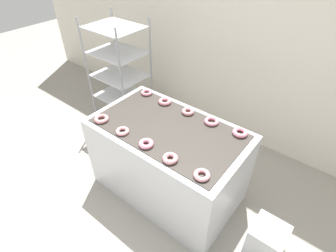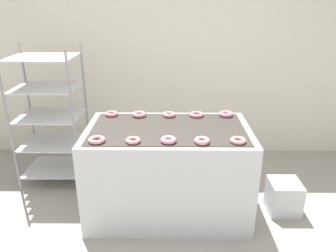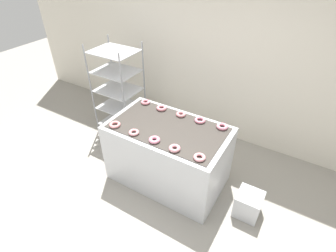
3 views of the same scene
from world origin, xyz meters
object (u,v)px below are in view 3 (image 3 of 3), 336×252
object	(u,v)px
donut_near_rightmost	(199,157)
donut_far_right	(200,120)
donut_near_center	(154,140)
donut_far_rightmost	(222,127)
donut_far_left	(161,108)
donut_far_center	(181,114)
donut_far_leftmost	(146,102)
donut_near_left	(134,132)
glaze_bin	(248,204)
donut_near_right	(175,148)
donut_near_leftmost	(115,125)
fryer_machine	(168,154)
baking_rack_cart	(118,90)

from	to	relation	value
donut_near_rightmost	donut_far_right	distance (m)	0.71
donut_near_center	donut_far_rightmost	xyz separation A→B (m)	(0.58, 0.66, -0.00)
donut_far_left	donut_far_right	world-z (taller)	donut_far_left
donut_far_center	donut_near_center	bearing A→B (deg)	-90.30
donut_far_leftmost	donut_near_left	bearing A→B (deg)	-66.24
glaze_bin	donut_near_right	xyz separation A→B (m)	(-0.88, -0.32, 0.76)
donut_near_left	donut_far_right	size ratio (longest dim) A/B	0.89
donut_near_leftmost	donut_far_right	bearing A→B (deg)	36.13
fryer_machine	donut_near_leftmost	world-z (taller)	donut_near_leftmost
donut_near_center	donut_near_left	bearing A→B (deg)	-178.91
donut_near_right	donut_far_center	xyz separation A→B (m)	(-0.27, 0.65, -0.00)
fryer_machine	donut_far_right	size ratio (longest dim) A/B	10.69
baking_rack_cart	donut_near_leftmost	world-z (taller)	baking_rack_cart
fryer_machine	donut_far_right	bearing A→B (deg)	48.43
baking_rack_cart	donut_far_leftmost	size ratio (longest dim) A/B	11.94
donut_near_left	donut_near_rightmost	bearing A→B (deg)	0.40
donut_near_left	donut_far_center	xyz separation A→B (m)	(0.30, 0.64, 0.00)
donut_near_center	donut_far_right	size ratio (longest dim) A/B	0.93
donut_far_left	donut_near_leftmost	bearing A→B (deg)	-114.95
donut_near_leftmost	donut_far_left	xyz separation A→B (m)	(0.30, 0.64, 0.00)
donut_near_center	fryer_machine	bearing A→B (deg)	91.07
donut_near_leftmost	donut_near_right	distance (m)	0.88
donut_near_right	donut_near_rightmost	size ratio (longest dim) A/B	1.01
glaze_bin	donut_far_rightmost	distance (m)	1.01
fryer_machine	donut_far_right	world-z (taller)	donut_far_right
donut_near_leftmost	donut_far_leftmost	bearing A→B (deg)	88.91
baking_rack_cart	donut_far_left	world-z (taller)	baking_rack_cart
donut_near_rightmost	fryer_machine	bearing A→B (deg)	151.51
donut_near_left	donut_near_center	world-z (taller)	donut_near_center
donut_near_leftmost	donut_near_right	size ratio (longest dim) A/B	1.08
donut_near_left	donut_far_leftmost	world-z (taller)	donut_far_leftmost
glaze_bin	donut_near_rightmost	bearing A→B (deg)	-151.53
baking_rack_cart	donut_far_center	size ratio (longest dim) A/B	12.05
baking_rack_cart	donut_far_rightmost	bearing A→B (deg)	-7.83
baking_rack_cart	donut_far_rightmost	world-z (taller)	baking_rack_cart
donut_near_center	donut_near_rightmost	size ratio (longest dim) A/B	1.01
donut_near_right	fryer_machine	bearing A→B (deg)	130.77
donut_near_rightmost	donut_far_left	distance (m)	1.09
donut_near_right	donut_far_leftmost	size ratio (longest dim) A/B	1.01
fryer_machine	donut_far_leftmost	distance (m)	0.82
donut_far_leftmost	donut_far_right	distance (m)	0.87
donut_near_rightmost	donut_far_right	bearing A→B (deg)	114.87
glaze_bin	donut_far_rightmost	world-z (taller)	donut_far_rightmost
donut_near_leftmost	donut_far_right	distance (m)	1.09
donut_near_leftmost	donut_far_left	distance (m)	0.70
donut_near_right	donut_far_left	xyz separation A→B (m)	(-0.58, 0.65, -0.00)
glaze_bin	donut_far_right	xyz separation A→B (m)	(-0.87, 0.33, 0.75)
donut_near_rightmost	donut_far_left	world-z (taller)	donut_far_left
donut_far_leftmost	donut_far_rightmost	xyz separation A→B (m)	(1.17, -0.00, 0.00)
baking_rack_cart	donut_near_right	world-z (taller)	baking_rack_cart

